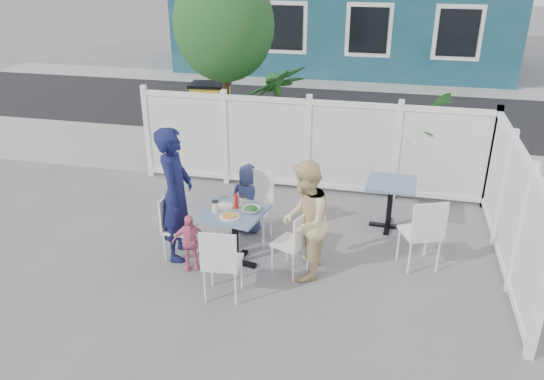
% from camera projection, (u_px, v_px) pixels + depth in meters
% --- Properties ---
extents(ground, '(80.00, 80.00, 0.00)m').
position_uv_depth(ground, '(269.00, 261.00, 7.09)').
color(ground, slate).
extents(near_sidewalk, '(24.00, 2.60, 0.01)m').
position_uv_depth(near_sidewalk, '(314.00, 161.00, 10.46)').
color(near_sidewalk, gray).
rests_on(near_sidewalk, ground).
extents(street, '(24.00, 5.00, 0.01)m').
position_uv_depth(street, '(336.00, 111.00, 13.75)').
color(street, black).
rests_on(street, ground).
extents(far_sidewalk, '(24.00, 1.60, 0.01)m').
position_uv_depth(far_sidewalk, '(348.00, 84.00, 16.50)').
color(far_sidewalk, gray).
rests_on(far_sidewalk, ground).
extents(fence_back, '(5.86, 0.08, 1.60)m').
position_uv_depth(fence_back, '(308.00, 147.00, 8.88)').
color(fence_back, white).
rests_on(fence_back, ground).
extents(fence_right, '(0.08, 3.66, 1.60)m').
position_uv_depth(fence_right, '(511.00, 212.00, 6.68)').
color(fence_right, white).
rests_on(fence_right, ground).
extents(tree, '(1.80, 1.62, 3.59)m').
position_uv_depth(tree, '(224.00, 26.00, 9.29)').
color(tree, '#382316').
rests_on(tree, ground).
extents(utility_cabinet, '(0.77, 0.59, 1.33)m').
position_uv_depth(utility_cabinet, '(212.00, 119.00, 10.82)').
color(utility_cabinet, gold).
rests_on(utility_cabinet, ground).
extents(potted_shrub_a, '(1.53, 1.53, 2.00)m').
position_uv_depth(potted_shrub_a, '(280.00, 120.00, 9.54)').
color(potted_shrub_a, '#13401E').
rests_on(potted_shrub_a, ground).
extents(potted_shrub_b, '(1.35, 1.52, 1.59)m').
position_uv_depth(potted_shrub_b, '(411.00, 143.00, 9.06)').
color(potted_shrub_b, '#13401E').
rests_on(potted_shrub_b, ground).
extents(main_table, '(0.85, 0.85, 0.78)m').
position_uv_depth(main_table, '(235.00, 223.00, 6.79)').
color(main_table, slate).
rests_on(main_table, ground).
extents(spare_table, '(0.73, 0.73, 0.73)m').
position_uv_depth(spare_table, '(391.00, 193.00, 7.73)').
color(spare_table, slate).
rests_on(spare_table, ground).
extents(chair_left, '(0.39, 0.40, 0.87)m').
position_uv_depth(chair_left, '(174.00, 222.00, 7.01)').
color(chair_left, white).
rests_on(chair_left, ground).
extents(chair_right, '(0.50, 0.51, 0.87)m').
position_uv_depth(chair_right, '(295.00, 239.00, 6.61)').
color(chair_right, white).
rests_on(chair_right, ground).
extents(chair_back, '(0.48, 0.47, 1.01)m').
position_uv_depth(chair_back, '(256.00, 201.00, 7.43)').
color(chair_back, white).
rests_on(chair_back, ground).
extents(chair_near, '(0.46, 0.45, 0.94)m').
position_uv_depth(chair_near, '(221.00, 259.00, 6.09)').
color(chair_near, white).
rests_on(chair_near, ground).
extents(chair_spare, '(0.59, 0.58, 1.00)m').
position_uv_depth(chair_spare, '(424.00, 229.00, 6.68)').
color(chair_spare, white).
rests_on(chair_spare, ground).
extents(man, '(0.54, 0.72, 1.81)m').
position_uv_depth(man, '(176.00, 194.00, 6.87)').
color(man, '#131743').
rests_on(man, ground).
extents(woman, '(0.60, 0.76, 1.54)m').
position_uv_depth(woman, '(305.00, 221.00, 6.48)').
color(woman, gold).
rests_on(woman, ground).
extents(boy, '(0.53, 0.36, 1.04)m').
position_uv_depth(boy, '(248.00, 199.00, 7.64)').
color(boy, navy).
rests_on(boy, ground).
extents(toddler, '(0.49, 0.33, 0.77)m').
position_uv_depth(toddler, '(190.00, 242.00, 6.77)').
color(toddler, pink).
rests_on(toddler, ground).
extents(plate_main, '(0.26, 0.26, 0.02)m').
position_uv_depth(plate_main, '(229.00, 216.00, 6.55)').
color(plate_main, white).
rests_on(plate_main, main_table).
extents(plate_side, '(0.22, 0.22, 0.02)m').
position_uv_depth(plate_side, '(224.00, 206.00, 6.81)').
color(plate_side, white).
rests_on(plate_side, main_table).
extents(salad_bowl, '(0.23, 0.23, 0.06)m').
position_uv_depth(salad_bowl, '(251.00, 210.00, 6.68)').
color(salad_bowl, white).
rests_on(salad_bowl, main_table).
extents(coffee_cup_a, '(0.09, 0.09, 0.13)m').
position_uv_depth(coffee_cup_a, '(215.00, 207.00, 6.68)').
color(coffee_cup_a, beige).
rests_on(coffee_cup_a, main_table).
extents(coffee_cup_b, '(0.07, 0.07, 0.11)m').
position_uv_depth(coffee_cup_b, '(243.00, 201.00, 6.86)').
color(coffee_cup_b, beige).
rests_on(coffee_cup_b, main_table).
extents(ketchup_bottle, '(0.05, 0.05, 0.17)m').
position_uv_depth(ketchup_bottle, '(236.00, 202.00, 6.75)').
color(ketchup_bottle, red).
rests_on(ketchup_bottle, main_table).
extents(salt_shaker, '(0.03, 0.03, 0.06)m').
position_uv_depth(salt_shaker, '(235.00, 200.00, 6.93)').
color(salt_shaker, white).
rests_on(salt_shaker, main_table).
extents(pepper_shaker, '(0.03, 0.03, 0.07)m').
position_uv_depth(pepper_shaker, '(237.00, 200.00, 6.92)').
color(pepper_shaker, black).
rests_on(pepper_shaker, main_table).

